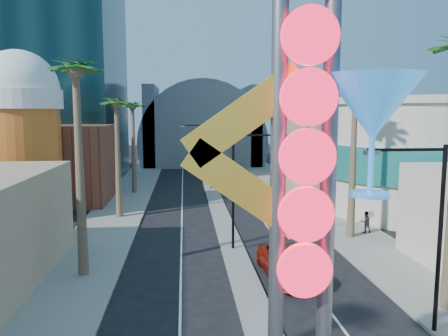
% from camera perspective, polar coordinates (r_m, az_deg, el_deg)
% --- Properties ---
extents(sidewalk_west, '(5.00, 100.00, 0.15)m').
position_cam_1_polar(sidewalk_west, '(44.92, -13.20, -4.80)').
color(sidewalk_west, gray).
rests_on(sidewalk_west, ground).
extents(sidewalk_east, '(5.00, 100.00, 0.15)m').
position_cam_1_polar(sidewalk_east, '(46.26, 10.87, -4.39)').
color(sidewalk_east, gray).
rests_on(sidewalk_east, ground).
extents(median, '(1.60, 84.00, 0.15)m').
position_cam_1_polar(median, '(47.53, -1.25, -3.95)').
color(median, gray).
rests_on(median, ground).
extents(brick_filler_west, '(10.00, 10.00, 8.00)m').
position_cam_1_polar(brick_filler_west, '(48.53, -20.47, 0.52)').
color(brick_filler_west, brown).
rests_on(brick_filler_west, ground).
extents(filler_east, '(10.00, 20.00, 10.00)m').
position_cam_1_polar(filler_east, '(59.85, 13.53, 2.91)').
color(filler_east, tan).
rests_on(filler_east, ground).
extents(beer_mug, '(7.00, 7.00, 14.50)m').
position_cam_1_polar(beer_mug, '(40.93, -24.98, 4.55)').
color(beer_mug, '#CB571B').
rests_on(beer_mug, ground).
extents(turquoise_building, '(16.60, 16.60, 10.60)m').
position_cam_1_polar(turquoise_building, '(44.17, 23.52, 1.39)').
color(turquoise_building, beige).
rests_on(turquoise_building, ground).
extents(canopy, '(22.00, 16.00, 22.00)m').
position_cam_1_polar(canopy, '(80.74, -2.95, 3.66)').
color(canopy, slate).
rests_on(canopy, ground).
extents(neon_sign, '(6.53, 2.60, 12.55)m').
position_cam_1_polar(neon_sign, '(12.33, 14.00, -2.05)').
color(neon_sign, gray).
rests_on(neon_sign, ground).
extents(streetlight_0, '(3.79, 0.25, 8.00)m').
position_cam_1_polar(streetlight_0, '(29.10, 2.28, -1.45)').
color(streetlight_0, black).
rests_on(streetlight_0, ground).
extents(streetlight_1, '(3.79, 0.25, 8.00)m').
position_cam_1_polar(streetlight_1, '(52.77, -2.32, 2.42)').
color(streetlight_1, black).
rests_on(streetlight_1, ground).
extents(streetlight_2, '(3.45, 0.25, 8.00)m').
position_cam_1_polar(streetlight_2, '(19.79, 25.30, -6.39)').
color(streetlight_2, black).
rests_on(streetlight_2, ground).
extents(palm_1, '(2.40, 2.40, 12.70)m').
position_cam_1_polar(palm_1, '(25.24, -18.77, 10.40)').
color(palm_1, brown).
rests_on(palm_1, ground).
extents(palm_2, '(2.40, 2.40, 11.20)m').
position_cam_1_polar(palm_2, '(38.95, -13.88, 7.32)').
color(palm_2, brown).
rests_on(palm_2, ground).
extents(palm_3, '(2.40, 2.40, 11.20)m').
position_cam_1_polar(palm_3, '(50.85, -11.86, 7.29)').
color(palm_3, brown).
rests_on(palm_3, ground).
extents(palm_6, '(2.40, 2.40, 11.70)m').
position_cam_1_polar(palm_6, '(32.89, 16.76, 8.08)').
color(palm_6, brown).
rests_on(palm_6, ground).
extents(palm_7, '(2.40, 2.40, 12.70)m').
position_cam_1_polar(palm_7, '(44.27, 10.93, 9.09)').
color(palm_7, brown).
rests_on(palm_7, ground).
extents(red_pickup, '(2.95, 6.03, 1.65)m').
position_cam_1_polar(red_pickup, '(25.44, 8.51, -12.23)').
color(red_pickup, maroon).
rests_on(red_pickup, ground).
extents(pedestrian_b, '(0.84, 0.67, 1.67)m').
position_cam_1_polar(pedestrian_b, '(35.27, 18.01, -6.73)').
color(pedestrian_b, gray).
rests_on(pedestrian_b, sidewalk_east).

